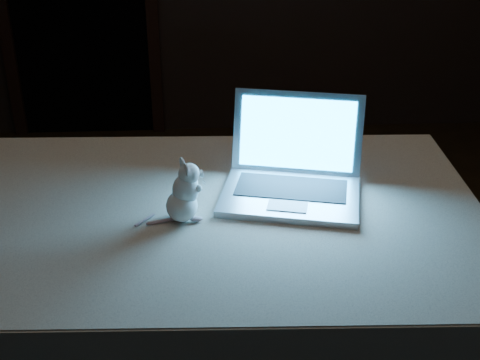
{
  "coord_description": "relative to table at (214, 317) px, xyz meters",
  "views": [
    {
      "loc": [
        -0.27,
        -1.87,
        1.8
      ],
      "look_at": [
        -0.17,
        -0.12,
        0.91
      ],
      "focal_mm": 48.0,
      "sensor_mm": 36.0,
      "label": 1
    }
  ],
  "objects": [
    {
      "name": "tablecloth",
      "position": [
        -0.01,
        -0.02,
        0.37
      ],
      "size": [
        1.9,
        1.52,
        0.11
      ],
      "primitive_type": null,
      "rotation": [
        0.0,
        0.0,
        -0.28
      ],
      "color": "beige",
      "rests_on": "table"
    },
    {
      "name": "plush_mouse",
      "position": [
        -0.09,
        -0.06,
        0.52
      ],
      "size": [
        0.15,
        0.15,
        0.19
      ],
      "primitive_type": null,
      "rotation": [
        0.0,
        0.0,
        -0.07
      ],
      "color": "white",
      "rests_on": "tablecloth"
    },
    {
      "name": "laptop",
      "position": [
        0.25,
        0.04,
        0.57
      ],
      "size": [
        0.5,
        0.46,
        0.29
      ],
      "primitive_type": null,
      "rotation": [
        0.0,
        0.0,
        -0.23
      ],
      "color": "silver",
      "rests_on": "tablecloth"
    },
    {
      "name": "table",
      "position": [
        0.0,
        0.0,
        0.0
      ],
      "size": [
        1.58,
        1.05,
        0.83
      ],
      "primitive_type": null,
      "rotation": [
        0.0,
        0.0,
        -0.04
      ],
      "color": "black",
      "rests_on": "floor"
    }
  ]
}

